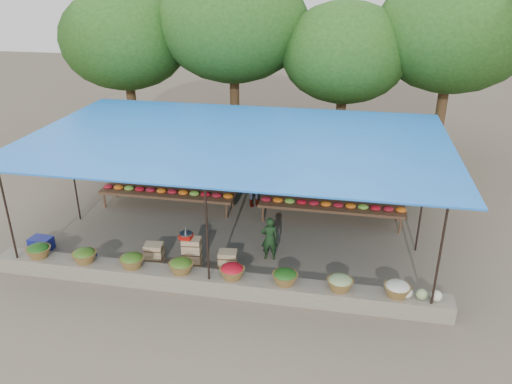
% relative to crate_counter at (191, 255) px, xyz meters
% --- Properties ---
extents(ground, '(60.00, 60.00, 0.00)m').
position_rel_crate_counter_xyz_m(ground, '(0.77, 1.84, -0.31)').
color(ground, '#65594A').
rests_on(ground, ground).
extents(stone_curb, '(10.60, 0.55, 0.40)m').
position_rel_crate_counter_xyz_m(stone_curb, '(0.77, -0.91, -0.11)').
color(stone_curb, '#665D51').
rests_on(stone_curb, ground).
extents(stall_canopy, '(10.80, 6.60, 2.82)m').
position_rel_crate_counter_xyz_m(stall_canopy, '(0.77, 1.92, 2.36)').
color(stall_canopy, black).
rests_on(stall_canopy, ground).
extents(produce_baskets, '(8.98, 0.58, 0.34)m').
position_rel_crate_counter_xyz_m(produce_baskets, '(0.67, -0.91, 0.25)').
color(produce_baskets, brown).
rests_on(produce_baskets, stone_curb).
extents(netting_backdrop, '(10.60, 0.06, 2.50)m').
position_rel_crate_counter_xyz_m(netting_backdrop, '(0.77, 4.99, 0.94)').
color(netting_backdrop, '#17401E').
rests_on(netting_backdrop, ground).
extents(tree_row, '(16.51, 5.50, 7.12)m').
position_rel_crate_counter_xyz_m(tree_row, '(1.27, 7.93, 4.39)').
color(tree_row, '#3E2B16').
rests_on(tree_row, ground).
extents(fruit_table_left, '(4.21, 0.95, 0.93)m').
position_rel_crate_counter_xyz_m(fruit_table_left, '(-1.73, 3.20, 0.30)').
color(fruit_table_left, '#4D361E').
rests_on(fruit_table_left, ground).
extents(fruit_table_right, '(4.21, 0.95, 0.93)m').
position_rel_crate_counter_xyz_m(fruit_table_right, '(3.27, 3.20, 0.30)').
color(fruit_table_right, '#4D361E').
rests_on(fruit_table_right, ground).
extents(crate_counter, '(2.38, 0.39, 0.77)m').
position_rel_crate_counter_xyz_m(crate_counter, '(0.00, 0.00, 0.00)').
color(crate_counter, tan).
rests_on(crate_counter, ground).
extents(weighing_scale, '(0.31, 0.31, 0.33)m').
position_rel_crate_counter_xyz_m(weighing_scale, '(-0.10, -0.00, 0.54)').
color(weighing_scale, '#AC130D').
rests_on(weighing_scale, crate_counter).
extents(vendor_seated, '(0.47, 0.35, 1.17)m').
position_rel_crate_counter_xyz_m(vendor_seated, '(1.85, 0.70, 0.27)').
color(vendor_seated, '#183417').
rests_on(vendor_seated, ground).
extents(customer_left, '(1.00, 0.88, 1.73)m').
position_rel_crate_counter_xyz_m(customer_left, '(-2.07, 4.26, 0.55)').
color(customer_left, slate).
rests_on(customer_left, ground).
extents(customer_mid, '(1.21, 1.00, 1.63)m').
position_rel_crate_counter_xyz_m(customer_mid, '(0.87, 3.73, 0.51)').
color(customer_mid, slate).
rests_on(customer_mid, ground).
extents(customer_right, '(0.97, 0.96, 1.64)m').
position_rel_crate_counter_xyz_m(customer_right, '(5.19, 3.82, 0.51)').
color(customer_right, slate).
rests_on(customer_right, ground).
extents(blue_crate_front, '(0.57, 0.42, 0.33)m').
position_rel_crate_counter_xyz_m(blue_crate_front, '(-2.58, -0.59, -0.15)').
color(blue_crate_front, navy).
rests_on(blue_crate_front, ground).
extents(blue_crate_back, '(0.59, 0.45, 0.33)m').
position_rel_crate_counter_xyz_m(blue_crate_back, '(-4.14, 0.04, -0.14)').
color(blue_crate_back, navy).
rests_on(blue_crate_back, ground).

